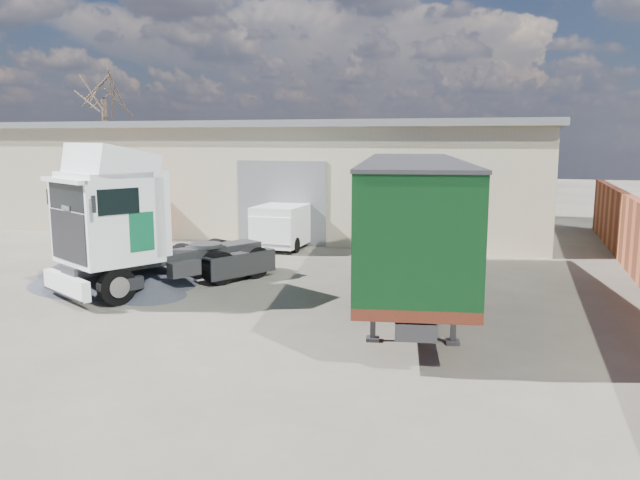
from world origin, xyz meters
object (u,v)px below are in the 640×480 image
(bare_tree, at_px, (103,85))
(tractor_unit, at_px, (135,230))
(panel_van, at_px, (288,224))
(orange_skip, at_px, (141,221))
(box_trailer, at_px, (412,215))

(bare_tree, bearing_deg, tractor_unit, -52.12)
(bare_tree, distance_m, panel_van, 20.64)
(bare_tree, height_order, orange_skip, bare_tree)
(bare_tree, relative_size, tractor_unit, 1.40)
(bare_tree, bearing_deg, box_trailer, -37.57)
(tractor_unit, distance_m, panel_van, 8.88)
(orange_skip, bearing_deg, bare_tree, 132.03)
(panel_van, bearing_deg, box_trailer, -48.02)
(tractor_unit, relative_size, box_trailer, 0.56)
(box_trailer, distance_m, panel_van, 9.70)
(panel_van, bearing_deg, tractor_unit, -100.03)
(bare_tree, bearing_deg, orange_skip, -48.20)
(bare_tree, height_order, panel_van, bare_tree)
(bare_tree, relative_size, orange_skip, 3.30)
(box_trailer, relative_size, orange_skip, 4.20)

